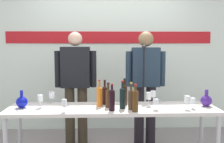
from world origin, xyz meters
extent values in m
cube|color=white|center=(0.00, 1.52, 1.50)|extent=(5.00, 0.10, 3.00)
cube|color=red|center=(0.00, 1.46, 1.60)|extent=(3.50, 0.01, 0.20)
cube|color=silver|center=(0.00, 0.00, 0.72)|extent=(2.48, 0.60, 0.04)
cylinder|color=silver|center=(-1.18, 0.25, 0.35)|extent=(0.05, 0.05, 0.70)
cylinder|color=silver|center=(1.18, 0.25, 0.35)|extent=(0.05, 0.05, 0.70)
sphere|color=#0E18B2|center=(-1.07, 0.01, 0.81)|extent=(0.13, 0.13, 0.13)
cylinder|color=#0E18B2|center=(-1.07, 0.01, 0.91)|extent=(0.03, 0.03, 0.09)
sphere|color=#442185|center=(1.13, 0.01, 0.81)|extent=(0.14, 0.14, 0.14)
cylinder|color=#442185|center=(1.13, 0.01, 0.90)|extent=(0.04, 0.04, 0.08)
cylinder|color=#3A3022|center=(-0.59, 0.68, 0.44)|extent=(0.14, 0.14, 0.87)
cylinder|color=#3A3022|center=(-0.41, 0.68, 0.44)|extent=(0.14, 0.14, 0.87)
cube|color=black|center=(-0.50, 0.68, 1.16)|extent=(0.40, 0.22, 0.58)
cylinder|color=black|center=(-0.75, 0.68, 1.13)|extent=(0.09, 0.09, 0.52)
cylinder|color=black|center=(-0.25, 0.68, 1.13)|extent=(0.09, 0.09, 0.52)
sphere|color=beige|center=(-0.50, 0.68, 1.56)|extent=(0.20, 0.20, 0.20)
cylinder|color=black|center=(0.42, 0.68, 0.44)|extent=(0.14, 0.14, 0.88)
cylinder|color=black|center=(0.59, 0.68, 0.44)|extent=(0.14, 0.14, 0.88)
cube|color=#233546|center=(0.50, 0.68, 1.16)|extent=(0.38, 0.22, 0.56)
cylinder|color=#233546|center=(0.26, 0.68, 1.13)|extent=(0.09, 0.09, 0.50)
cylinder|color=#233546|center=(0.74, 0.68, 1.13)|extent=(0.09, 0.09, 0.50)
sphere|color=#9A7551|center=(0.50, 0.68, 1.56)|extent=(0.22, 0.22, 0.22)
cylinder|color=black|center=(0.15, 0.11, 0.86)|extent=(0.06, 0.06, 0.23)
cone|color=black|center=(0.15, 0.11, 0.98)|extent=(0.06, 0.06, 0.03)
cylinder|color=black|center=(0.15, 0.11, 1.01)|extent=(0.02, 0.02, 0.08)
cylinder|color=black|center=(0.15, 0.11, 1.06)|extent=(0.03, 0.03, 0.02)
cylinder|color=#442B16|center=(-0.05, 0.00, 0.84)|extent=(0.06, 0.06, 0.20)
cone|color=#442B16|center=(-0.05, 0.00, 0.95)|extent=(0.06, 0.06, 0.03)
cylinder|color=#442B16|center=(-0.05, 0.00, 0.98)|extent=(0.03, 0.03, 0.08)
cylinder|color=black|center=(-0.05, 0.00, 1.03)|extent=(0.03, 0.03, 0.02)
cylinder|color=#4A2D10|center=(0.25, -0.22, 0.85)|extent=(0.07, 0.07, 0.23)
cone|color=#4A2D10|center=(0.25, -0.22, 0.98)|extent=(0.07, 0.07, 0.03)
cylinder|color=#4A2D10|center=(0.25, -0.22, 1.00)|extent=(0.03, 0.03, 0.06)
cylinder|color=#B11E20|center=(0.25, -0.22, 1.04)|extent=(0.03, 0.03, 0.02)
cylinder|color=orange|center=(-0.15, 0.06, 0.85)|extent=(0.07, 0.07, 0.22)
cone|color=orange|center=(-0.15, 0.06, 0.97)|extent=(0.07, 0.07, 0.03)
cylinder|color=orange|center=(-0.15, 0.06, 1.00)|extent=(0.02, 0.02, 0.08)
cylinder|color=#B42620|center=(-0.15, 0.06, 1.05)|extent=(0.03, 0.03, 0.02)
cylinder|color=black|center=(-0.01, -0.16, 0.85)|extent=(0.06, 0.06, 0.23)
cone|color=black|center=(-0.01, -0.16, 0.98)|extent=(0.06, 0.06, 0.03)
cylinder|color=black|center=(-0.01, -0.16, 1.00)|extent=(0.02, 0.02, 0.06)
cylinder|color=#A91D1F|center=(-0.01, -0.16, 1.04)|extent=(0.03, 0.03, 0.02)
cylinder|color=#432D1C|center=(0.21, -0.12, 0.85)|extent=(0.07, 0.07, 0.22)
cone|color=#432D1C|center=(0.21, -0.12, 0.97)|extent=(0.07, 0.07, 0.03)
cylinder|color=#432D1C|center=(0.21, -0.12, 1.00)|extent=(0.03, 0.03, 0.08)
cylinder|color=gold|center=(0.21, -0.12, 1.05)|extent=(0.03, 0.03, 0.02)
cylinder|color=black|center=(0.11, -0.06, 0.85)|extent=(0.07, 0.07, 0.23)
cone|color=black|center=(0.11, -0.06, 0.98)|extent=(0.07, 0.07, 0.03)
cylinder|color=black|center=(0.11, -0.06, 1.01)|extent=(0.03, 0.03, 0.08)
cylinder|color=#A8171C|center=(0.11, -0.06, 1.06)|extent=(0.03, 0.03, 0.02)
cylinder|color=black|center=(-0.09, 0.17, 0.84)|extent=(0.07, 0.07, 0.21)
cone|color=black|center=(-0.09, 0.17, 0.96)|extent=(0.07, 0.07, 0.03)
cylinder|color=black|center=(-0.09, 0.17, 0.99)|extent=(0.03, 0.03, 0.08)
cylinder|color=black|center=(-0.09, 0.17, 1.04)|extent=(0.03, 0.03, 0.02)
cylinder|color=white|center=(-0.54, -0.21, 0.74)|extent=(0.05, 0.05, 0.00)
cylinder|color=white|center=(-0.54, -0.21, 0.77)|extent=(0.01, 0.01, 0.06)
cylinder|color=white|center=(-0.54, -0.21, 0.84)|extent=(0.06, 0.06, 0.08)
cylinder|color=white|center=(-0.85, 0.01, 0.74)|extent=(0.06, 0.06, 0.00)
cylinder|color=white|center=(-0.85, 0.01, 0.78)|extent=(0.01, 0.01, 0.08)
cylinder|color=white|center=(-0.85, 0.01, 0.86)|extent=(0.06, 0.06, 0.07)
cylinder|color=white|center=(-0.76, 0.24, 0.74)|extent=(0.06, 0.06, 0.00)
cylinder|color=white|center=(-0.76, 0.24, 0.77)|extent=(0.01, 0.01, 0.06)
cylinder|color=white|center=(-0.76, 0.24, 0.85)|extent=(0.07, 0.07, 0.08)
cylinder|color=white|center=(0.93, -0.10, 0.74)|extent=(0.06, 0.06, 0.00)
cylinder|color=white|center=(0.93, -0.10, 0.77)|extent=(0.01, 0.01, 0.06)
cylinder|color=white|center=(0.93, -0.10, 0.83)|extent=(0.06, 0.06, 0.07)
cylinder|color=white|center=(0.49, -0.15, 0.74)|extent=(0.06, 0.06, 0.00)
cylinder|color=white|center=(0.49, -0.15, 0.77)|extent=(0.01, 0.01, 0.06)
cylinder|color=white|center=(0.49, -0.15, 0.83)|extent=(0.06, 0.06, 0.07)
cylinder|color=white|center=(0.85, -0.14, 0.74)|extent=(0.06, 0.06, 0.00)
cylinder|color=white|center=(0.85, -0.14, 0.78)|extent=(0.01, 0.01, 0.08)
cylinder|color=white|center=(0.85, -0.14, 0.86)|extent=(0.07, 0.07, 0.08)
cylinder|color=white|center=(0.44, 0.05, 0.74)|extent=(0.05, 0.05, 0.00)
cylinder|color=white|center=(0.44, 0.05, 0.78)|extent=(0.01, 0.01, 0.08)
cylinder|color=white|center=(0.44, 0.05, 0.86)|extent=(0.06, 0.06, 0.09)
cylinder|color=white|center=(0.53, 0.21, 0.74)|extent=(0.06, 0.06, 0.00)
cylinder|color=white|center=(0.53, 0.21, 0.78)|extent=(0.01, 0.01, 0.07)
cylinder|color=white|center=(0.53, 0.21, 0.86)|extent=(0.07, 0.07, 0.08)
cylinder|color=black|center=(0.44, 0.47, 0.71)|extent=(0.02, 0.02, 1.42)
sphere|color=#232328|center=(0.44, 0.47, 1.45)|extent=(0.06, 0.06, 0.06)
camera|label=1|loc=(-0.11, -3.05, 1.48)|focal=42.04mm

